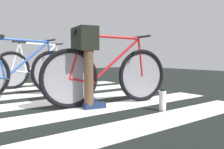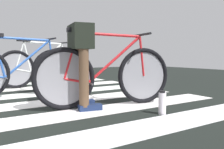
% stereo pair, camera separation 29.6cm
% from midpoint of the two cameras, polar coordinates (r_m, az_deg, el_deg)
% --- Properties ---
extents(crosswalk_markings, '(5.43, 4.22, 0.00)m').
position_cam_midpoint_polar(crosswalk_markings, '(3.53, -27.23, -6.22)').
color(crosswalk_markings, white).
rests_on(crosswalk_markings, ground).
extents(bicycle_1_of_3, '(1.72, 0.56, 0.93)m').
position_cam_midpoint_polar(bicycle_1_of_3, '(2.95, -3.26, -0.22)').
color(bicycle_1_of_3, black).
rests_on(bicycle_1_of_3, ground).
extents(cyclist_1_of_3, '(0.38, 0.45, 0.97)m').
position_cam_midpoint_polar(cyclist_1_of_3, '(2.83, -9.09, 4.48)').
color(cyclist_1_of_3, brown).
rests_on(cyclist_1_of_3, ground).
extents(bicycle_2_of_3, '(1.74, 0.52, 0.93)m').
position_cam_midpoint_polar(bicycle_2_of_3, '(3.86, -23.23, 0.53)').
color(bicycle_2_of_3, black).
rests_on(bicycle_2_of_3, ground).
extents(bicycle_3_of_3, '(1.73, 0.52, 0.93)m').
position_cam_midpoint_polar(bicycle_3_of_3, '(5.01, -19.21, 1.47)').
color(bicycle_3_of_3, black).
rests_on(bicycle_3_of_3, ground).
extents(water_bottle, '(0.08, 0.08, 0.25)m').
position_cam_midpoint_polar(water_bottle, '(2.69, 9.97, -6.45)').
color(water_bottle, white).
rests_on(water_bottle, ground).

